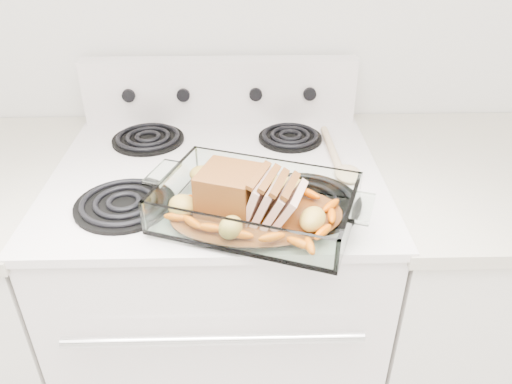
{
  "coord_description": "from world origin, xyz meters",
  "views": [
    {
      "loc": [
        0.07,
        0.6,
        1.52
      ],
      "look_at": [
        0.09,
        1.45,
        0.99
      ],
      "focal_mm": 35.0,
      "sensor_mm": 36.0,
      "label": 1
    }
  ],
  "objects_px": {
    "counter_right": "(450,306)",
    "electric_range": "(223,306)",
    "baking_dish": "(256,209)",
    "pork_roast": "(241,196)"
  },
  "relations": [
    {
      "from": "electric_range",
      "to": "baking_dish",
      "type": "xyz_separation_m",
      "value": [
        0.09,
        -0.22,
        0.48
      ]
    },
    {
      "from": "counter_right",
      "to": "pork_roast",
      "type": "height_order",
      "value": "pork_roast"
    },
    {
      "from": "counter_right",
      "to": "electric_range",
      "type": "bearing_deg",
      "value": 179.9
    },
    {
      "from": "counter_right",
      "to": "baking_dish",
      "type": "distance_m",
      "value": 0.79
    },
    {
      "from": "electric_range",
      "to": "pork_roast",
      "type": "height_order",
      "value": "electric_range"
    },
    {
      "from": "baking_dish",
      "to": "pork_roast",
      "type": "relative_size",
      "value": 1.83
    },
    {
      "from": "electric_range",
      "to": "counter_right",
      "type": "xyz_separation_m",
      "value": [
        0.66,
        -0.0,
        -0.02
      ]
    },
    {
      "from": "electric_range",
      "to": "counter_right",
      "type": "height_order",
      "value": "electric_range"
    },
    {
      "from": "electric_range",
      "to": "baking_dish",
      "type": "bearing_deg",
      "value": -68.02
    },
    {
      "from": "counter_right",
      "to": "pork_roast",
      "type": "distance_m",
      "value": 0.83
    }
  ]
}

